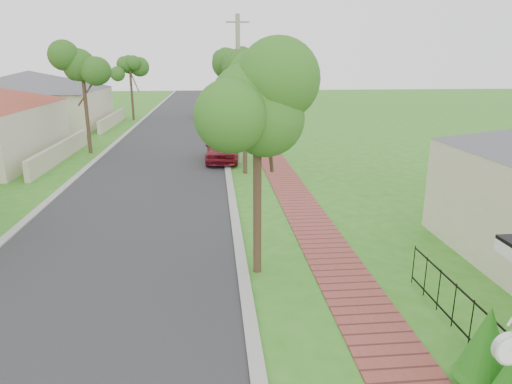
{
  "coord_description": "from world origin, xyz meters",
  "views": [
    {
      "loc": [
        -0.03,
        -6.08,
        5.45
      ],
      "look_at": [
        1.24,
        7.44,
        1.5
      ],
      "focal_mm": 32.0,
      "sensor_mm": 36.0,
      "label": 1
    }
  ],
  "objects_px": {
    "parked_car_red": "(222,148)",
    "utility_pole": "(238,90)",
    "parked_car_white": "(203,111)",
    "near_tree": "(257,99)",
    "station_clock": "(512,346)"
  },
  "relations": [
    {
      "from": "parked_car_white",
      "to": "utility_pole",
      "type": "relative_size",
      "value": 0.53
    },
    {
      "from": "near_tree",
      "to": "utility_pole",
      "type": "relative_size",
      "value": 0.74
    },
    {
      "from": "near_tree",
      "to": "parked_car_red",
      "type": "bearing_deg",
      "value": 92.63
    },
    {
      "from": "parked_car_white",
      "to": "station_clock",
      "type": "relative_size",
      "value": 3.8
    },
    {
      "from": "parked_car_red",
      "to": "near_tree",
      "type": "bearing_deg",
      "value": -85.54
    },
    {
      "from": "parked_car_white",
      "to": "parked_car_red",
      "type": "bearing_deg",
      "value": -90.72
    },
    {
      "from": "near_tree",
      "to": "parked_car_white",
      "type": "bearing_deg",
      "value": 93.49
    },
    {
      "from": "utility_pole",
      "to": "near_tree",
      "type": "bearing_deg",
      "value": -91.24
    },
    {
      "from": "parked_car_red",
      "to": "station_clock",
      "type": "bearing_deg",
      "value": -79.0
    },
    {
      "from": "utility_pole",
      "to": "station_clock",
      "type": "bearing_deg",
      "value": -83.24
    },
    {
      "from": "parked_car_red",
      "to": "parked_car_white",
      "type": "distance_m",
      "value": 19.54
    },
    {
      "from": "parked_car_red",
      "to": "utility_pole",
      "type": "relative_size",
      "value": 0.56
    },
    {
      "from": "near_tree",
      "to": "station_clock",
      "type": "bearing_deg",
      "value": -67.57
    },
    {
      "from": "parked_car_red",
      "to": "near_tree",
      "type": "xyz_separation_m",
      "value": [
        0.64,
        -13.94,
        3.81
      ]
    },
    {
      "from": "parked_car_red",
      "to": "parked_car_white",
      "type": "relative_size",
      "value": 1.07
    }
  ]
}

